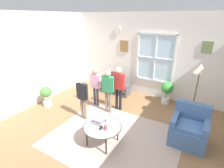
{
  "coord_description": "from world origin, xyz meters",
  "views": [
    {
      "loc": [
        1.81,
        -2.93,
        2.71
      ],
      "look_at": [
        -0.16,
        0.46,
        1.13
      ],
      "focal_mm": 27.12,
      "sensor_mm": 36.0,
      "label": 1
    }
  ],
  "objects": [
    {
      "name": "television",
      "position": [
        -1.01,
        2.16,
        0.64
      ],
      "size": [
        0.58,
        0.08,
        0.4
      ],
      "color": "#4C4C4C",
      "rests_on": "tv_stand"
    },
    {
      "name": "book_stack",
      "position": [
        -0.08,
        -0.3,
        0.51
      ],
      "size": [
        0.24,
        0.19,
        0.11
      ],
      "color": "#81A157",
      "rests_on": "coffee_table"
    },
    {
      "name": "potted_plant_by_window",
      "position": [
        0.83,
        2.31,
        0.48
      ],
      "size": [
        0.39,
        0.39,
        0.76
      ],
      "color": "silver",
      "rests_on": "ground_plane"
    },
    {
      "name": "floor_lamp",
      "position": [
        1.69,
        1.43,
        1.4
      ],
      "size": [
        0.32,
        0.32,
        1.67
      ],
      "color": "black",
      "rests_on": "ground_plane"
    },
    {
      "name": "remote_near_cup",
      "position": [
        0.01,
        -0.2,
        0.47
      ],
      "size": [
        0.05,
        0.14,
        0.02
      ],
      "primitive_type": "cube",
      "rotation": [
        0.0,
        0.0,
        -0.06
      ],
      "color": "black",
      "rests_on": "coffee_table"
    },
    {
      "name": "area_rug",
      "position": [
        0.2,
        -0.06,
        0.0
      ],
      "size": [
        2.95,
        2.36,
        0.01
      ],
      "primitive_type": "cube",
      "color": "tan",
      "rests_on": "ground_plane"
    },
    {
      "name": "back_wall",
      "position": [
        0.01,
        2.72,
        1.43
      ],
      "size": [
        5.71,
        0.17,
        2.85
      ],
      "color": "silver",
      "rests_on": "ground_plane"
    },
    {
      "name": "person_red_shirt",
      "position": [
        -0.35,
        1.19,
        0.85
      ],
      "size": [
        0.41,
        0.19,
        1.36
      ],
      "color": "black",
      "rests_on": "ground_plane"
    },
    {
      "name": "remote_near_books",
      "position": [
        0.07,
        -0.43,
        0.47
      ],
      "size": [
        0.08,
        0.15,
        0.02
      ],
      "primitive_type": "cube",
      "rotation": [
        0.0,
        0.0,
        0.3
      ],
      "color": "black",
      "rests_on": "coffee_table"
    },
    {
      "name": "person_black_shirt",
      "position": [
        -0.94,
        0.23,
        0.77
      ],
      "size": [
        0.37,
        0.17,
        1.23
      ],
      "color": "#726656",
      "rests_on": "ground_plane"
    },
    {
      "name": "armchair",
      "position": [
        1.72,
        0.7,
        0.33
      ],
      "size": [
        0.76,
        0.74,
        0.87
      ],
      "color": "#476B9E",
      "rests_on": "ground_plane"
    },
    {
      "name": "person_pink_shirt",
      "position": [
        -1.1,
        1.05,
        0.76
      ],
      "size": [
        0.37,
        0.17,
        1.22
      ],
      "color": "#333851",
      "rests_on": "ground_plane"
    },
    {
      "name": "ground_plane",
      "position": [
        0.0,
        0.0,
        -0.01
      ],
      "size": [
        6.31,
        5.92,
        0.02
      ],
      "primitive_type": "cube",
      "color": "olive"
    },
    {
      "name": "side_wall_left",
      "position": [
        -2.92,
        0.0,
        1.43
      ],
      "size": [
        0.12,
        5.32,
        2.85
      ],
      "color": "silver",
      "rests_on": "ground_plane"
    },
    {
      "name": "cup",
      "position": [
        0.19,
        -0.42,
        0.51
      ],
      "size": [
        0.07,
        0.07,
        0.11
      ],
      "primitive_type": "cylinder",
      "color": "#BF3F3F",
      "rests_on": "coffee_table"
    },
    {
      "name": "tv_stand",
      "position": [
        -1.01,
        2.17,
        0.22
      ],
      "size": [
        1.11,
        0.42,
        0.43
      ],
      "color": "#4C4C51",
      "rests_on": "ground_plane"
    },
    {
      "name": "person_green_shirt",
      "position": [
        -0.53,
        0.88,
        0.83
      ],
      "size": [
        0.4,
        0.18,
        1.33
      ],
      "color": "#726656",
      "rests_on": "ground_plane"
    },
    {
      "name": "potted_plant_corner",
      "position": [
        -2.41,
        0.19,
        0.41
      ],
      "size": [
        0.35,
        0.35,
        0.68
      ],
      "color": "silver",
      "rests_on": "ground_plane"
    },
    {
      "name": "coffee_table",
      "position": [
        0.07,
        -0.35,
        0.43
      ],
      "size": [
        0.86,
        0.86,
        0.46
      ],
      "color": "#99B2B7",
      "rests_on": "ground_plane"
    }
  ]
}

